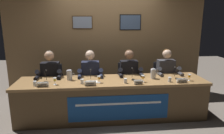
% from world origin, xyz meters
% --- Properties ---
extents(ground_plane, '(12.00, 12.00, 0.00)m').
position_xyz_m(ground_plane, '(0.00, 0.00, 0.00)').
color(ground_plane, '#70665B').
extents(wall_back_panelled, '(4.74, 0.14, 2.60)m').
position_xyz_m(wall_back_panelled, '(0.00, 1.30, 1.30)').
color(wall_back_panelled, '#937047').
rests_on(wall_back_panelled, ground_plane).
extents(conference_table, '(3.54, 0.81, 0.74)m').
position_xyz_m(conference_table, '(0.00, -0.11, 0.51)').
color(conference_table, olive).
rests_on(conference_table, ground_plane).
extents(chair_far_left, '(0.44, 0.44, 0.92)m').
position_xyz_m(chair_far_left, '(-1.22, 0.59, 0.45)').
color(chair_far_left, black).
rests_on(chair_far_left, ground_plane).
extents(panelist_far_left, '(0.51, 0.48, 1.24)m').
position_xyz_m(panelist_far_left, '(-1.22, 0.39, 0.73)').
color(panelist_far_left, black).
rests_on(panelist_far_left, ground_plane).
extents(nameplate_far_left, '(0.20, 0.06, 0.08)m').
position_xyz_m(nameplate_far_left, '(-1.21, -0.28, 0.78)').
color(nameplate_far_left, white).
rests_on(nameplate_far_left, conference_table).
extents(juice_glass_far_left, '(0.06, 0.06, 0.12)m').
position_xyz_m(juice_glass_far_left, '(-1.02, -0.18, 0.83)').
color(juice_glass_far_left, white).
rests_on(juice_glass_far_left, conference_table).
extents(water_cup_far_left, '(0.06, 0.06, 0.08)m').
position_xyz_m(water_cup_far_left, '(-1.36, -0.21, 0.78)').
color(water_cup_far_left, silver).
rests_on(water_cup_far_left, conference_table).
extents(microphone_far_left, '(0.06, 0.17, 0.22)m').
position_xyz_m(microphone_far_left, '(-1.21, -0.02, 0.81)').
color(microphone_far_left, black).
rests_on(microphone_far_left, conference_table).
extents(chair_center_left, '(0.44, 0.44, 0.92)m').
position_xyz_m(chair_center_left, '(-0.41, 0.59, 0.45)').
color(chair_center_left, black).
rests_on(chair_center_left, ground_plane).
extents(panelist_center_left, '(0.51, 0.48, 1.24)m').
position_xyz_m(panelist_center_left, '(-0.41, 0.39, 0.73)').
color(panelist_center_left, black).
rests_on(panelist_center_left, ground_plane).
extents(nameplate_center_left, '(0.20, 0.06, 0.08)m').
position_xyz_m(nameplate_center_left, '(-0.41, -0.30, 0.78)').
color(nameplate_center_left, white).
rests_on(nameplate_center_left, conference_table).
extents(juice_glass_center_left, '(0.06, 0.06, 0.12)m').
position_xyz_m(juice_glass_center_left, '(-0.25, -0.15, 0.83)').
color(juice_glass_center_left, white).
rests_on(juice_glass_center_left, conference_table).
extents(water_cup_center_left, '(0.06, 0.06, 0.08)m').
position_xyz_m(water_cup_center_left, '(-0.55, -0.18, 0.78)').
color(water_cup_center_left, silver).
rests_on(water_cup_center_left, conference_table).
extents(microphone_center_left, '(0.06, 0.17, 0.22)m').
position_xyz_m(microphone_center_left, '(-0.40, -0.06, 0.81)').
color(microphone_center_left, black).
rests_on(microphone_center_left, conference_table).
extents(chair_center_right, '(0.44, 0.44, 0.92)m').
position_xyz_m(chair_center_right, '(0.41, 0.59, 0.45)').
color(chair_center_right, black).
rests_on(chair_center_right, ground_plane).
extents(panelist_center_right, '(0.51, 0.48, 1.24)m').
position_xyz_m(panelist_center_right, '(0.41, 0.39, 0.73)').
color(panelist_center_right, black).
rests_on(panelist_center_right, ground_plane).
extents(nameplate_center_right, '(0.15, 0.06, 0.08)m').
position_xyz_m(nameplate_center_right, '(0.43, -0.31, 0.78)').
color(nameplate_center_right, white).
rests_on(nameplate_center_right, conference_table).
extents(juice_glass_center_right, '(0.06, 0.06, 0.12)m').
position_xyz_m(juice_glass_center_right, '(0.55, -0.18, 0.83)').
color(juice_glass_center_right, white).
rests_on(juice_glass_center_right, conference_table).
extents(water_cup_center_right, '(0.06, 0.06, 0.08)m').
position_xyz_m(water_cup_center_right, '(0.22, -0.22, 0.78)').
color(water_cup_center_right, silver).
rests_on(water_cup_center_right, conference_table).
extents(microphone_center_right, '(0.06, 0.17, 0.22)m').
position_xyz_m(microphone_center_right, '(0.39, -0.02, 0.81)').
color(microphone_center_right, black).
rests_on(microphone_center_right, conference_table).
extents(chair_far_right, '(0.44, 0.44, 0.92)m').
position_xyz_m(chair_far_right, '(1.22, 0.59, 0.45)').
color(chair_far_right, black).
rests_on(chair_far_right, ground_plane).
extents(panelist_far_right, '(0.51, 0.48, 1.24)m').
position_xyz_m(panelist_far_right, '(1.22, 0.39, 0.73)').
color(panelist_far_right, black).
rests_on(panelist_far_right, ground_plane).
extents(nameplate_far_right, '(0.19, 0.06, 0.08)m').
position_xyz_m(nameplate_far_right, '(1.24, -0.30, 0.78)').
color(nameplate_far_right, white).
rests_on(nameplate_far_right, conference_table).
extents(juice_glass_far_right, '(0.06, 0.06, 0.12)m').
position_xyz_m(juice_glass_far_right, '(1.43, -0.19, 0.83)').
color(juice_glass_far_right, white).
rests_on(juice_glass_far_right, conference_table).
extents(water_cup_far_right, '(0.06, 0.06, 0.08)m').
position_xyz_m(water_cup_far_right, '(1.04, -0.23, 0.78)').
color(water_cup_far_right, silver).
rests_on(water_cup_far_right, conference_table).
extents(microphone_far_right, '(0.06, 0.17, 0.22)m').
position_xyz_m(microphone_far_right, '(1.24, -0.03, 0.81)').
color(microphone_far_right, black).
rests_on(microphone_far_right, conference_table).
extents(water_pitcher_left_side, '(0.15, 0.10, 0.21)m').
position_xyz_m(water_pitcher_left_side, '(-0.80, 0.08, 0.83)').
color(water_pitcher_left_side, silver).
rests_on(water_pitcher_left_side, conference_table).
extents(water_pitcher_right_side, '(0.15, 0.10, 0.21)m').
position_xyz_m(water_pitcher_right_side, '(0.80, 0.01, 0.83)').
color(water_pitcher_right_side, silver).
rests_on(water_pitcher_right_side, conference_table).
extents(document_stack_center_left, '(0.22, 0.16, 0.01)m').
position_xyz_m(document_stack_center_left, '(-0.38, -0.11, 0.75)').
color(document_stack_center_left, white).
rests_on(document_stack_center_left, conference_table).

